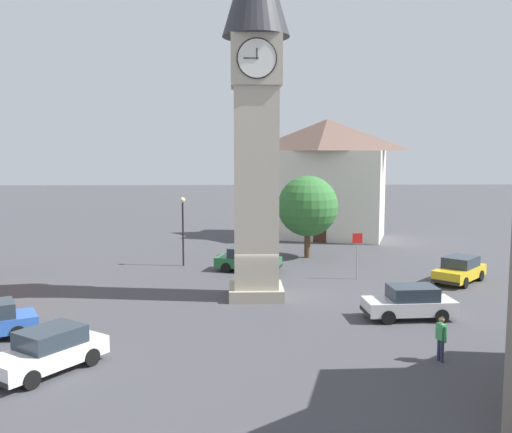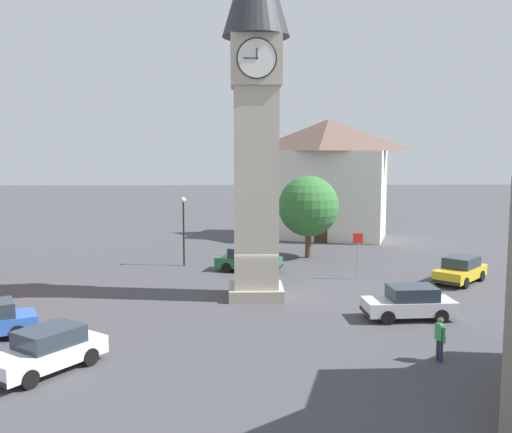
# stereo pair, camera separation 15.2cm
# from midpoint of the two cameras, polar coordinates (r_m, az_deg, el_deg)

# --- Properties ---
(ground_plane) EXTENTS (200.00, 200.00, 0.00)m
(ground_plane) POSITION_cam_midpoint_polar(r_m,az_deg,el_deg) (30.46, 0.14, -8.05)
(ground_plane) COLOR #424247
(clock_tower) EXTENTS (3.42, 3.42, 19.31)m
(clock_tower) POSITION_cam_midpoint_polar(r_m,az_deg,el_deg) (29.69, 0.15, 13.51)
(clock_tower) COLOR #A59C89
(clock_tower) RESTS_ON ground
(car_blue_kerb) EXTENTS (3.78, 4.33, 1.53)m
(car_blue_kerb) POSITION_cam_midpoint_polar(r_m,az_deg,el_deg) (21.70, -19.99, -12.46)
(car_blue_kerb) COLOR white
(car_blue_kerb) RESTS_ON ground
(car_silver_kerb) EXTENTS (4.44, 2.84, 1.53)m
(car_silver_kerb) POSITION_cam_midpoint_polar(r_m,az_deg,el_deg) (36.64, -0.67, -4.33)
(car_silver_kerb) COLOR #236B38
(car_silver_kerb) RESTS_ON ground
(car_white_side) EXTENTS (4.05, 4.17, 1.53)m
(car_white_side) POSITION_cam_midpoint_polar(r_m,az_deg,el_deg) (35.62, 19.91, -5.04)
(car_white_side) COLOR gold
(car_white_side) RESTS_ON ground
(car_black_far) EXTENTS (4.22, 1.99, 1.53)m
(car_black_far) POSITION_cam_midpoint_polar(r_m,az_deg,el_deg) (27.39, 15.28, -8.32)
(car_black_far) COLOR silver
(car_black_far) RESTS_ON ground
(pedestrian) EXTENTS (0.33, 0.53, 1.69)m
(pedestrian) POSITION_cam_midpoint_polar(r_m,az_deg,el_deg) (22.30, 18.15, -11.20)
(pedestrian) COLOR #2D3351
(pedestrian) RESTS_ON ground
(tree) EXTENTS (4.37, 4.37, 5.94)m
(tree) POSITION_cam_midpoint_polar(r_m,az_deg,el_deg) (41.05, 5.39, 1.03)
(tree) COLOR brown
(tree) RESTS_ON ground
(building_corner_back) EXTENTS (11.79, 9.32, 10.47)m
(building_corner_back) POSITION_cam_midpoint_polar(r_m,az_deg,el_deg) (50.85, 7.29, 3.87)
(building_corner_back) COLOR silver
(building_corner_back) RESTS_ON ground
(lamp_post) EXTENTS (0.36, 0.36, 4.63)m
(lamp_post) POSITION_cam_midpoint_polar(r_m,az_deg,el_deg) (38.32, -7.16, -0.31)
(lamp_post) COLOR black
(lamp_post) RESTS_ON ground
(road_sign) EXTENTS (0.60, 0.07, 2.80)m
(road_sign) POSITION_cam_midpoint_polar(r_m,az_deg,el_deg) (34.69, 10.28, -3.14)
(road_sign) COLOR gray
(road_sign) RESTS_ON ground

